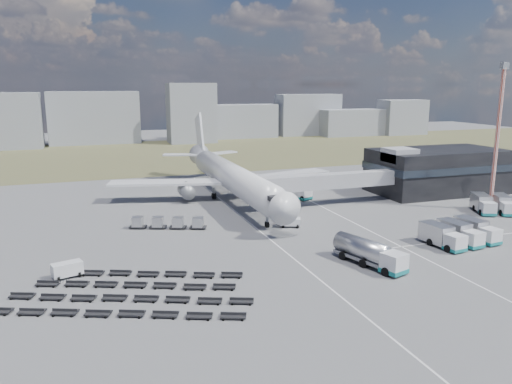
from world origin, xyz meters
name	(u,v)px	position (x,y,z in m)	size (l,w,h in m)	color
ground	(287,242)	(0.00, 0.00, 0.00)	(420.00, 420.00, 0.00)	#565659
grass_strip	(170,154)	(0.00, 110.00, 0.01)	(420.00, 90.00, 0.01)	brown
lane_markings	(332,231)	(9.77, 3.00, 0.01)	(47.12, 110.00, 0.01)	silver
terminal	(437,170)	(47.77, 23.96, 5.25)	(30.40, 16.40, 11.00)	black
jet_bridge	(320,182)	(15.90, 20.42, 5.05)	(30.30, 3.80, 7.05)	#939399
airliner	(230,176)	(0.00, 32.38, 5.29)	(51.59, 64.53, 17.62)	silver
skyline	(105,120)	(-20.40, 149.64, 10.11)	(291.57, 26.08, 25.33)	gray
fuel_tanker	(369,253)	(6.79, -13.41, 1.84)	(6.04, 11.72, 3.68)	silver
pushback_tug	(290,222)	(4.00, 8.00, 0.79)	(3.60, 2.03, 1.59)	silver
utility_van	(67,270)	(-32.82, -4.40, 1.03)	(3.79, 1.71, 2.06)	silver
catering_truck	(297,191)	(14.18, 28.28, 1.64)	(5.39, 7.54, 3.20)	silver
service_trucks_near	(460,233)	(25.63, -9.57, 1.69)	(11.05, 8.86, 3.11)	silver
service_trucks_far	(493,204)	(45.61, 4.11, 1.70)	(9.06, 9.71, 3.12)	silver
uld_row	(168,222)	(-16.68, 13.92, 1.12)	(13.21, 6.49, 1.87)	black
baggage_dollies	(130,292)	(-25.60, -12.57, 0.33)	(30.77, 22.66, 0.67)	black
floodlight_mast	(497,138)	(46.67, 5.86, 14.47)	(2.72, 2.23, 28.87)	#AF321C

